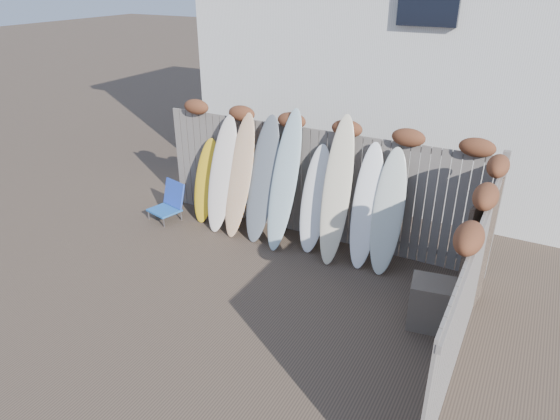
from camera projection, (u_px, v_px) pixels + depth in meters
The scene contains 16 objects.
ground at pixel (241, 303), 7.31m from camera, with size 80.00×80.00×0.00m, color #493A2D.
back_fence at pixel (315, 175), 8.67m from camera, with size 6.05×0.28×2.24m.
right_fence at pixel (470, 284), 5.74m from camera, with size 0.28×4.40×2.24m.
house at pixel (415, 31), 10.87m from camera, with size 8.50×5.50×6.33m.
beach_chair at pixel (169, 202), 9.69m from camera, with size 0.66×0.69×0.72m.
wooden_crate at pixel (431, 304), 6.72m from camera, with size 0.58×0.49×0.68m, color #453E33.
lattice_panel at pixel (476, 259), 6.57m from camera, with size 0.05×1.28×1.93m, color brown.
surfboard_0 at pixel (206, 181), 9.47m from camera, with size 0.50×0.07×1.64m, color yellow.
surfboard_1 at pixel (222, 174), 9.08m from camera, with size 0.54×0.07×2.17m, color white.
surfboard_2 at pixel (240, 176), 8.88m from camera, with size 0.49×0.07×2.26m, color tan.
surfboard_3 at pixel (262, 180), 8.71m from camera, with size 0.55×0.07×2.28m, color slate.
surfboard_4 at pixel (284, 181), 8.43m from camera, with size 0.48×0.07×2.46m, color #ABC8CF.
surfboard_5 at pixel (315, 199), 8.43m from camera, with size 0.48×0.07×1.88m, color white.
surfboard_6 at pixel (337, 191), 8.04m from camera, with size 0.46×0.07×2.47m, color beige.
surfboard_7 at pixel (366, 206), 7.96m from camera, with size 0.45×0.07×2.07m, color white.
surfboard_8 at pixel (388, 212), 7.80m from camera, with size 0.48×0.07×2.05m, color silver.
Camera 1 is at (3.35, -5.01, 4.40)m, focal length 32.00 mm.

